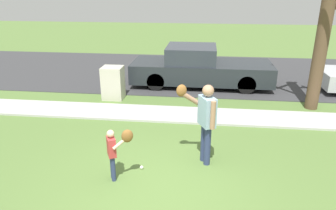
% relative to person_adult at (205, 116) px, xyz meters
% --- Properties ---
extents(ground_plane, '(48.00, 48.00, 0.00)m').
position_rel_person_adult_xyz_m(ground_plane, '(-0.85, 2.45, -1.08)').
color(ground_plane, '#567538').
extents(sidewalk_strip, '(36.00, 1.20, 0.06)m').
position_rel_person_adult_xyz_m(sidewalk_strip, '(-0.85, 2.55, -1.05)').
color(sidewalk_strip, '#B2B2AD').
rests_on(sidewalk_strip, ground).
extents(road_surface, '(36.00, 6.80, 0.02)m').
position_rel_person_adult_xyz_m(road_surface, '(-0.85, 7.55, -1.07)').
color(road_surface, '#38383A').
rests_on(road_surface, ground).
extents(person_adult, '(0.86, 0.57, 1.76)m').
position_rel_person_adult_xyz_m(person_adult, '(0.00, 0.00, 0.00)').
color(person_adult, navy).
rests_on(person_adult, ground).
extents(person_child, '(0.58, 0.35, 1.11)m').
position_rel_person_adult_xyz_m(person_child, '(-1.68, -0.86, -0.36)').
color(person_child, navy).
rests_on(person_child, ground).
extents(baseball, '(0.07, 0.07, 0.07)m').
position_rel_person_adult_xyz_m(baseball, '(-1.27, -0.43, -1.04)').
color(baseball, white).
rests_on(baseball, ground).
extents(utility_cabinet, '(0.68, 0.61, 1.09)m').
position_rel_person_adult_xyz_m(utility_cabinet, '(-3.06, 3.80, -0.53)').
color(utility_cabinet, beige).
rests_on(utility_cabinet, ground).
extents(street_tree_near, '(1.85, 1.88, 5.09)m').
position_rel_person_adult_xyz_m(street_tree_near, '(3.32, 3.63, 1.63)').
color(street_tree_near, brown).
rests_on(street_tree_near, ground).
extents(parked_pickup_dark, '(5.20, 1.95, 1.48)m').
position_rel_person_adult_xyz_m(parked_pickup_dark, '(-0.24, 5.68, -0.40)').
color(parked_pickup_dark, '#23282D').
rests_on(parked_pickup_dark, road_surface).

